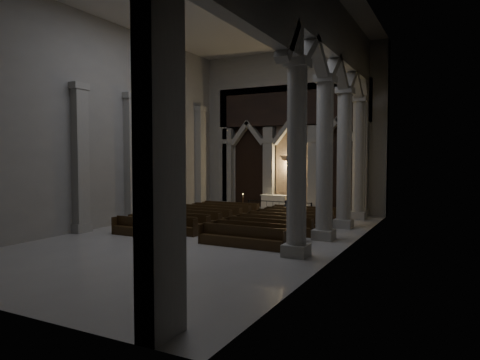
{
  "coord_description": "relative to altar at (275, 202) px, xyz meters",
  "views": [
    {
      "loc": [
        11.4,
        -18.99,
        4.05
      ],
      "look_at": [
        0.07,
        3.0,
        2.75
      ],
      "focal_mm": 32.0,
      "sensor_mm": 36.0,
      "label": 1
    }
  ],
  "objects": [
    {
      "name": "room",
      "position": [
        1.1,
        -11.04,
        6.92
      ],
      "size": [
        24.0,
        24.1,
        12.0
      ],
      "color": "#A29F9A",
      "rests_on": "ground"
    },
    {
      "name": "sanctuary_wall",
      "position": [
        1.1,
        0.49,
        5.93
      ],
      "size": [
        14.0,
        0.77,
        12.0
      ],
      "color": "gray",
      "rests_on": "ground"
    },
    {
      "name": "right_arcade",
      "position": [
        6.6,
        -9.72,
        7.14
      ],
      "size": [
        1.0,
        24.0,
        12.0
      ],
      "color": "gray",
      "rests_on": "ground"
    },
    {
      "name": "left_pilasters",
      "position": [
        -5.65,
        -7.54,
        3.23
      ],
      "size": [
        0.6,
        13.0,
        8.03
      ],
      "color": "gray",
      "rests_on": "ground"
    },
    {
      "name": "sanctuary_step",
      "position": [
        1.1,
        -0.44,
        -0.61
      ],
      "size": [
        8.5,
        2.6,
        0.15
      ],
      "primitive_type": "cube",
      "color": "gray",
      "rests_on": "ground"
    },
    {
      "name": "altar",
      "position": [
        0.0,
        0.0,
        0.0
      ],
      "size": [
        2.09,
        0.84,
        1.06
      ],
      "color": "beige",
      "rests_on": "sanctuary_step"
    },
    {
      "name": "altar_rail",
      "position": [
        1.1,
        -1.82,
        -0.05
      ],
      "size": [
        4.88,
        0.09,
        0.96
      ],
      "color": "black",
      "rests_on": "ground"
    },
    {
      "name": "candle_stand_left",
      "position": [
        -1.6,
        -2.19,
        -0.3
      ],
      "size": [
        0.24,
        0.24,
        1.4
      ],
      "color": "#B17536",
      "rests_on": "ground"
    },
    {
      "name": "candle_stand_right",
      "position": [
        4.22,
        -1.62,
        -0.26
      ],
      "size": [
        0.26,
        0.26,
        1.56
      ],
      "color": "#B17536",
      "rests_on": "ground"
    },
    {
      "name": "pews",
      "position": [
        1.1,
        -8.59,
        -0.37
      ],
      "size": [
        9.7,
        9.33,
        0.96
      ],
      "color": "black",
      "rests_on": "ground"
    },
    {
      "name": "worshipper",
      "position": [
        2.6,
        -4.33,
        -0.03
      ],
      "size": [
        0.54,
        0.42,
        1.3
      ],
      "primitive_type": "imported",
      "rotation": [
        0.0,
        0.0,
        -0.26
      ],
      "color": "black",
      "rests_on": "ground"
    }
  ]
}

